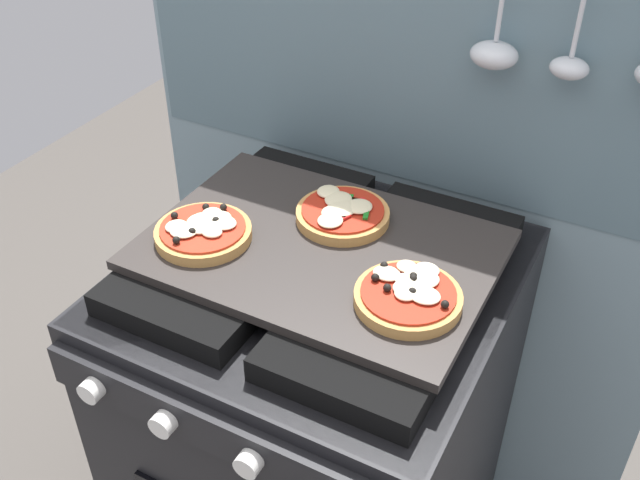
{
  "coord_description": "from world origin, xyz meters",
  "views": [
    {
      "loc": [
        0.44,
        -0.82,
        1.61
      ],
      "look_at": [
        0.0,
        0.0,
        0.93
      ],
      "focal_mm": 41.25,
      "sensor_mm": 36.0,
      "label": 1
    }
  ],
  "objects_px": {
    "stove": "(320,437)",
    "pizza_left": "(203,231)",
    "pizza_right": "(409,294)",
    "pizza_center": "(343,213)",
    "baking_tray": "(320,249)"
  },
  "relations": [
    {
      "from": "pizza_right",
      "to": "stove",
      "type": "bearing_deg",
      "value": 161.55
    },
    {
      "from": "pizza_right",
      "to": "pizza_center",
      "type": "bearing_deg",
      "value": 141.24
    },
    {
      "from": "stove",
      "to": "baking_tray",
      "type": "distance_m",
      "value": 0.46
    },
    {
      "from": "stove",
      "to": "pizza_right",
      "type": "relative_size",
      "value": 5.83
    },
    {
      "from": "pizza_left",
      "to": "baking_tray",
      "type": "bearing_deg",
      "value": 22.0
    },
    {
      "from": "pizza_right",
      "to": "pizza_center",
      "type": "xyz_separation_m",
      "value": [
        -0.17,
        0.14,
        0.0
      ]
    },
    {
      "from": "pizza_left",
      "to": "pizza_center",
      "type": "distance_m",
      "value": 0.23
    },
    {
      "from": "baking_tray",
      "to": "pizza_center",
      "type": "bearing_deg",
      "value": 89.19
    },
    {
      "from": "stove",
      "to": "pizza_left",
      "type": "xyz_separation_m",
      "value": [
        -0.17,
        -0.07,
        0.48
      ]
    },
    {
      "from": "stove",
      "to": "baking_tray",
      "type": "xyz_separation_m",
      "value": [
        0.0,
        0.0,
        0.46
      ]
    },
    {
      "from": "pizza_left",
      "to": "pizza_right",
      "type": "bearing_deg",
      "value": 1.66
    },
    {
      "from": "pizza_left",
      "to": "pizza_center",
      "type": "bearing_deg",
      "value": 40.59
    },
    {
      "from": "pizza_left",
      "to": "pizza_right",
      "type": "height_order",
      "value": "same"
    },
    {
      "from": "baking_tray",
      "to": "pizza_right",
      "type": "distance_m",
      "value": 0.19
    },
    {
      "from": "stove",
      "to": "baking_tray",
      "type": "height_order",
      "value": "baking_tray"
    }
  ]
}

